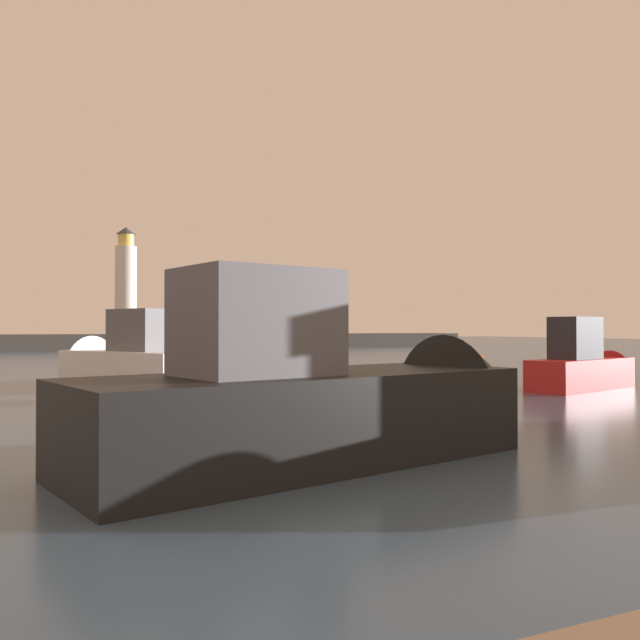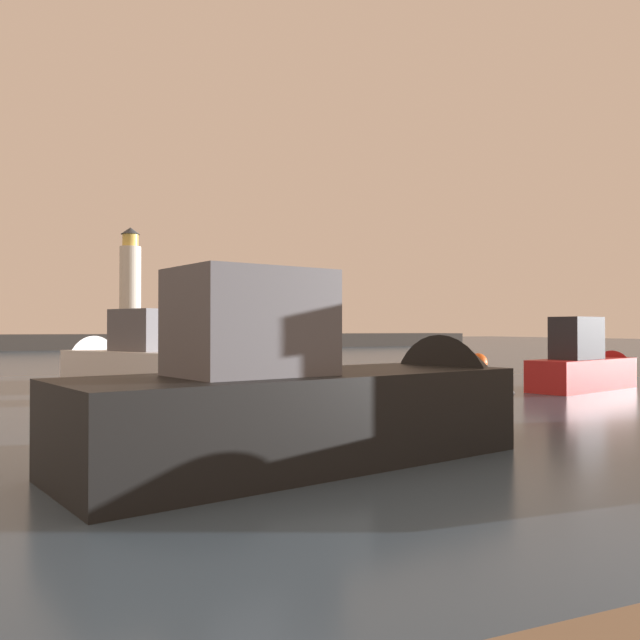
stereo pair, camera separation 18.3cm
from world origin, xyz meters
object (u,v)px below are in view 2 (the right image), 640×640
lighthouse (130,284)px  motorboat_1 (117,361)px  motorboat_2 (590,366)px  motorboat_3 (357,400)px  mooring_buoy (478,363)px

lighthouse → motorboat_1: lighthouse is taller
lighthouse → motorboat_1: (-6.64, -45.51, -6.07)m
motorboat_1 → motorboat_2: size_ratio=1.29×
lighthouse → motorboat_3: size_ratio=1.19×
lighthouse → mooring_buoy: 47.40m
motorboat_1 → mooring_buoy: 17.09m
motorboat_2 → motorboat_3: bearing=-150.3°
motorboat_3 → motorboat_1: bearing=96.7°
motorboat_2 → mooring_buoy: bearing=77.5°
motorboat_3 → motorboat_2: bearing=29.7°
motorboat_3 → mooring_buoy: size_ratio=10.32×
motorboat_3 → mooring_buoy: motorboat_3 is taller
lighthouse → motorboat_3: (-4.67, -62.27, -6.03)m
motorboat_1 → motorboat_2: 17.71m
motorboat_2 → motorboat_1: bearing=148.5°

